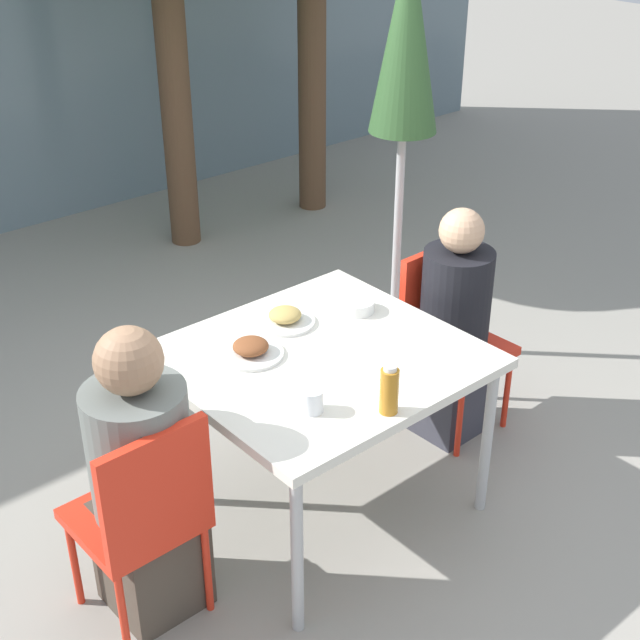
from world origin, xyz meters
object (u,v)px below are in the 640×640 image
Objects in this scene: salad_bowl at (357,306)px; person_left at (144,484)px; closed_umbrella at (406,59)px; chair_right at (447,327)px; chair_left at (144,511)px; bottle at (389,390)px; drinking_cup at (312,401)px; person_right at (453,332)px.

person_left is at bearing -171.28° from salad_bowl.
person_left is 0.53× the size of closed_umbrella.
chair_left is at bearing 5.04° from chair_right.
bottle reaches higher than chair_left.
person_left is 0.90m from bottle.
chair_left is 10.08× the size of drinking_cup.
closed_umbrella reaches higher than person_left.
chair_right is at bearing 5.72° from chair_left.
person_right is (-0.05, -0.08, 0.03)m from chair_right.
chair_right is at bearing 30.62° from bottle.
person_right is 13.11× the size of drinking_cup.
bottle is (-1.21, -1.16, -0.74)m from closed_umbrella.
person_right reaches higher than drinking_cup.
person_right is (1.65, 0.11, 0.03)m from chair_left.
drinking_cup is (0.54, -0.26, 0.24)m from person_left.
chair_right reaches higher than drinking_cup.
bottle is 0.27m from drinking_cup.
person_left is 13.44× the size of drinking_cup.
person_left is (0.05, 0.08, 0.04)m from chair_left.
chair_right is 0.40× the size of closed_umbrella.
chair_right is at bearing -121.89° from person_right.
person_right is at bearing 3.11° from chair_left.
bottle is at bearing 29.22° from chair_right.
closed_umbrella is (1.95, 0.73, 1.02)m from person_left.
drinking_cup is at bearing -144.61° from salad_bowl.
chair_left is 2.40m from closed_umbrella.
chair_right is (1.70, 0.19, 0.00)m from chair_left.
chair_right is at bearing 3.13° from person_left.
drinking_cup reaches higher than salad_bowl.
salad_bowl is at bearing 35.39° from drinking_cup.
person_right reaches higher than bottle.
person_left reaches higher than person_right.
closed_umbrella reaches higher than person_right.
person_right is 1.14m from drinking_cup.
closed_umbrella is 14.73× the size of salad_bowl.
salad_bowl is (0.42, 0.61, -0.06)m from bottle.
person_left reaches higher than drinking_cup.
bottle is (-0.87, -0.46, 0.29)m from person_right.
closed_umbrella is at bearing 35.07° from drinking_cup.
person_left is 1.03× the size of person_right.
chair_right reaches higher than salad_bowl.
closed_umbrella reaches higher than bottle.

